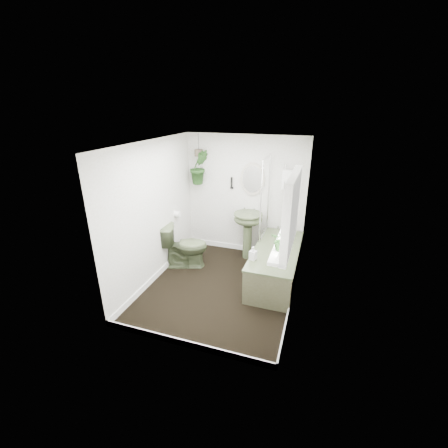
% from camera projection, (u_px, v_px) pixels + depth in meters
% --- Properties ---
extents(floor, '(2.30, 2.80, 0.02)m').
position_uv_depth(floor, '(221.00, 287.00, 4.94)').
color(floor, black).
rests_on(floor, ground).
extents(ceiling, '(2.30, 2.80, 0.02)m').
position_uv_depth(ceiling, '(221.00, 142.00, 4.07)').
color(ceiling, white).
rests_on(ceiling, ground).
extents(wall_back, '(2.30, 0.02, 2.30)m').
position_uv_depth(wall_back, '(245.00, 196.00, 5.75)').
color(wall_back, silver).
rests_on(wall_back, ground).
extents(wall_front, '(2.30, 0.02, 2.30)m').
position_uv_depth(wall_front, '(179.00, 266.00, 3.27)').
color(wall_front, silver).
rests_on(wall_front, ground).
extents(wall_left, '(0.02, 2.80, 2.30)m').
position_uv_depth(wall_left, '(153.00, 213.00, 4.85)').
color(wall_left, silver).
rests_on(wall_left, ground).
extents(wall_right, '(0.02, 2.80, 2.30)m').
position_uv_depth(wall_right, '(299.00, 231.00, 4.16)').
color(wall_right, silver).
rests_on(wall_right, ground).
extents(skirting, '(2.30, 2.80, 0.10)m').
position_uv_depth(skirting, '(221.00, 284.00, 4.92)').
color(skirting, white).
rests_on(skirting, floor).
extents(bathtub, '(0.72, 1.72, 0.58)m').
position_uv_depth(bathtub, '(276.00, 264.00, 5.03)').
color(bathtub, '#455133').
rests_on(bathtub, floor).
extents(bath_screen, '(0.04, 0.72, 1.40)m').
position_uv_depth(bath_screen, '(265.00, 198.00, 5.19)').
color(bath_screen, silver).
rests_on(bath_screen, bathtub).
extents(shower_box, '(0.20, 0.10, 0.35)m').
position_uv_depth(shower_box, '(288.00, 179.00, 5.30)').
color(shower_box, white).
rests_on(shower_box, wall_back).
extents(oval_mirror, '(0.46, 0.03, 0.62)m').
position_uv_depth(oval_mirror, '(252.00, 179.00, 5.54)').
color(oval_mirror, '#ADA594').
rests_on(oval_mirror, wall_back).
extents(wall_sconce, '(0.04, 0.04, 0.22)m').
position_uv_depth(wall_sconce, '(232.00, 183.00, 5.68)').
color(wall_sconce, black).
rests_on(wall_sconce, wall_back).
extents(toilet_roll_holder, '(0.11, 0.11, 0.11)m').
position_uv_depth(toilet_roll_holder, '(177.00, 214.00, 5.54)').
color(toilet_roll_holder, white).
rests_on(toilet_roll_holder, wall_left).
extents(window_recess, '(0.08, 1.00, 0.90)m').
position_uv_depth(window_recess, '(291.00, 213.00, 3.38)').
color(window_recess, white).
rests_on(window_recess, wall_right).
extents(window_sill, '(0.18, 1.00, 0.04)m').
position_uv_depth(window_sill, '(282.00, 245.00, 3.56)').
color(window_sill, white).
rests_on(window_sill, wall_right).
extents(window_blinds, '(0.01, 0.86, 0.76)m').
position_uv_depth(window_blinds, '(287.00, 212.00, 3.40)').
color(window_blinds, white).
rests_on(window_blinds, wall_right).
extents(toilet, '(0.89, 0.68, 0.80)m').
position_uv_depth(toilet, '(185.00, 246.00, 5.44)').
color(toilet, '#455133').
rests_on(toilet, floor).
extents(pedestal_sink, '(0.59, 0.52, 0.92)m').
position_uv_depth(pedestal_sink, '(247.00, 236.00, 5.71)').
color(pedestal_sink, '#455133').
rests_on(pedestal_sink, floor).
extents(sill_plant, '(0.26, 0.24, 0.25)m').
position_uv_depth(sill_plant, '(282.00, 240.00, 3.35)').
color(sill_plant, black).
rests_on(sill_plant, window_sill).
extents(hanging_plant, '(0.46, 0.45, 0.65)m').
position_uv_depth(hanging_plant, '(199.00, 167.00, 5.66)').
color(hanging_plant, black).
rests_on(hanging_plant, ceiling).
extents(soap_bottle, '(0.12, 0.12, 0.21)m').
position_uv_depth(soap_bottle, '(253.00, 253.00, 4.55)').
color(soap_bottle, '#2D2728').
rests_on(soap_bottle, bathtub).
extents(hanging_pot, '(0.16, 0.16, 0.12)m').
position_uv_depth(hanging_pot, '(199.00, 153.00, 5.56)').
color(hanging_pot, '#4B4033').
rests_on(hanging_pot, ceiling).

